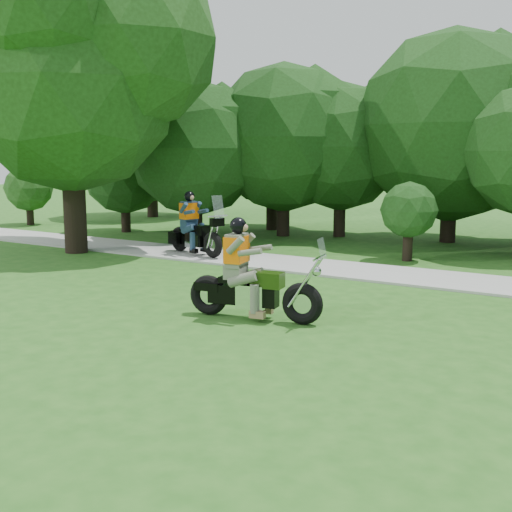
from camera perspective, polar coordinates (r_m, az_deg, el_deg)
The scene contains 5 objects.
ground at distance 8.90m, azimuth -0.34°, elevation -10.65°, with size 100.00×100.00×0.00m, color #245A19.
walkway at distance 16.01m, azimuth 15.16°, elevation -1.93°, with size 60.00×2.20×0.06m, color #9B9B96.
big_tree_west at distance 20.66m, azimuth -15.69°, elevation 16.44°, with size 8.64×6.56×9.96m.
chopper_motorcycle at distance 11.70m, azimuth -0.74°, elevation -2.32°, with size 2.61×0.88×1.87m.
touring_motorcycle at distance 18.99m, azimuth -5.67°, elevation 2.19°, with size 2.38×1.22×1.85m.
Camera 1 is at (4.48, -7.08, 3.01)m, focal length 45.00 mm.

